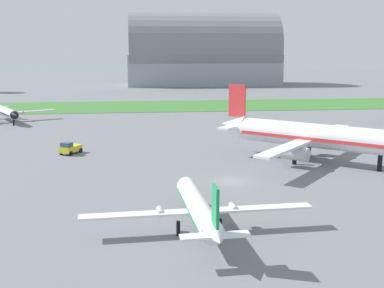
{
  "coord_description": "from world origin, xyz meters",
  "views": [
    {
      "loc": [
        -11.72,
        -57.96,
        16.1
      ],
      "look_at": [
        -3.91,
        9.27,
        3.0
      ],
      "focal_mm": 46.27,
      "sensor_mm": 36.0,
      "label": 1
    }
  ],
  "objects_px": {
    "airplane_taxiing_turboprop": "(5,112)",
    "airplane_midfield_jet": "(309,136)",
    "airplane_foreground_turboprop": "(198,208)",
    "pushback_tug_near_gate": "(70,148)"
  },
  "relations": [
    {
      "from": "airplane_taxiing_turboprop",
      "to": "airplane_midfield_jet",
      "type": "relative_size",
      "value": 0.8
    },
    {
      "from": "airplane_foreground_turboprop",
      "to": "pushback_tug_near_gate",
      "type": "distance_m",
      "value": 38.58
    },
    {
      "from": "airplane_foreground_turboprop",
      "to": "airplane_taxiing_turboprop",
      "type": "bearing_deg",
      "value": 22.72
    },
    {
      "from": "airplane_taxiing_turboprop",
      "to": "pushback_tug_near_gate",
      "type": "relative_size",
      "value": 4.92
    },
    {
      "from": "airplane_taxiing_turboprop",
      "to": "airplane_midfield_jet",
      "type": "height_order",
      "value": "airplane_midfield_jet"
    },
    {
      "from": "airplane_foreground_turboprop",
      "to": "pushback_tug_near_gate",
      "type": "relative_size",
      "value": 5.19
    },
    {
      "from": "airplane_midfield_jet",
      "to": "airplane_foreground_turboprop",
      "type": "bearing_deg",
      "value": -85.48
    },
    {
      "from": "airplane_taxiing_turboprop",
      "to": "airplane_midfield_jet",
      "type": "distance_m",
      "value": 70.15
    },
    {
      "from": "airplane_taxiing_turboprop",
      "to": "pushback_tug_near_gate",
      "type": "bearing_deg",
      "value": -0.54
    },
    {
      "from": "pushback_tug_near_gate",
      "to": "airplane_taxiing_turboprop",
      "type": "bearing_deg",
      "value": -123.29
    }
  ]
}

